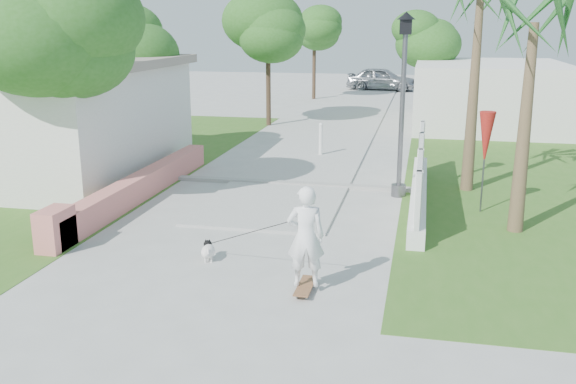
% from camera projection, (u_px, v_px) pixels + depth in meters
% --- Properties ---
extents(ground, '(90.00, 90.00, 0.00)m').
position_uv_depth(ground, '(219.00, 266.00, 11.38)').
color(ground, '#B7B7B2').
rests_on(ground, ground).
extents(path_strip, '(3.20, 36.00, 0.06)m').
position_uv_depth(path_strip, '(350.00, 114.00, 30.29)').
color(path_strip, '#B7B7B2').
rests_on(path_strip, ground).
extents(curb, '(6.50, 0.25, 0.10)m').
position_uv_depth(curb, '(289.00, 184.00, 17.04)').
color(curb, '#999993').
rests_on(curb, ground).
extents(grass_left, '(8.00, 20.00, 0.01)m').
position_uv_depth(grass_left, '(87.00, 159.00, 20.36)').
color(grass_left, '#386720').
rests_on(grass_left, ground).
extents(grass_right, '(8.00, 20.00, 0.01)m').
position_uv_depth(grass_right, '(554.00, 181.00, 17.53)').
color(grass_right, '#386720').
rests_on(grass_right, ground).
extents(pink_wall, '(0.45, 8.20, 0.80)m').
position_uv_depth(pink_wall, '(133.00, 190.00, 15.33)').
color(pink_wall, '#D9706F').
rests_on(pink_wall, ground).
extents(house_left, '(8.40, 7.40, 3.23)m').
position_uv_depth(house_left, '(15.00, 115.00, 18.26)').
color(house_left, silver).
rests_on(house_left, ground).
extents(lattice_fence, '(0.35, 7.00, 1.50)m').
position_uv_depth(lattice_fence, '(419.00, 181.00, 15.29)').
color(lattice_fence, white).
rests_on(lattice_fence, ground).
extents(building_right, '(6.00, 8.00, 2.60)m').
position_uv_depth(building_right, '(488.00, 94.00, 26.86)').
color(building_right, silver).
rests_on(building_right, ground).
extents(street_lamp, '(0.44, 0.44, 4.44)m').
position_uv_depth(street_lamp, '(403.00, 99.00, 15.38)').
color(street_lamp, '#59595E').
rests_on(street_lamp, ground).
extents(bollard, '(0.14, 0.14, 1.09)m').
position_uv_depth(bollard, '(321.00, 138.00, 20.65)').
color(bollard, white).
rests_on(bollard, ground).
extents(patio_umbrella, '(0.36, 0.36, 2.30)m').
position_uv_depth(patio_umbrella, '(486.00, 139.00, 14.24)').
color(patio_umbrella, '#59595E').
rests_on(patio_umbrella, ground).
extents(tree_left_near, '(3.60, 3.60, 5.28)m').
position_uv_depth(tree_left_near, '(62.00, 40.00, 14.13)').
color(tree_left_near, '#4C3826').
rests_on(tree_left_near, ground).
extents(tree_left_mid, '(3.20, 3.20, 4.85)m').
position_uv_depth(tree_left_mid, '(131.00, 46.00, 19.62)').
color(tree_left_mid, '#4C3826').
rests_on(tree_left_mid, ground).
extents(tree_path_left, '(3.40, 3.40, 5.23)m').
position_uv_depth(tree_path_left, '(268.00, 32.00, 26.12)').
color(tree_path_left, '#4C3826').
rests_on(tree_path_left, ground).
extents(tree_path_right, '(3.00, 3.00, 4.79)m').
position_uv_depth(tree_path_right, '(424.00, 39.00, 28.73)').
color(tree_path_right, '#4C3826').
rests_on(tree_path_right, ground).
extents(tree_path_far, '(3.20, 3.20, 5.17)m').
position_uv_depth(tree_path_far, '(315.00, 30.00, 35.54)').
color(tree_path_far, '#4C3826').
rests_on(tree_path_far, ground).
extents(palm_far, '(1.80, 1.80, 5.30)m').
position_uv_depth(palm_far, '(480.00, 10.00, 15.46)').
color(palm_far, brown).
rests_on(palm_far, ground).
extents(palm_near, '(1.80, 1.80, 4.70)m').
position_uv_depth(palm_near, '(533.00, 35.00, 12.31)').
color(palm_near, brown).
rests_on(palm_near, ground).
extents(skateboarder, '(2.31, 1.60, 1.75)m').
position_uv_depth(skateboarder, '(258.00, 234.00, 10.79)').
color(skateboarder, brown).
rests_on(skateboarder, ground).
extents(dog, '(0.35, 0.50, 0.36)m').
position_uv_depth(dog, '(208.00, 250.00, 11.63)').
color(dog, white).
rests_on(dog, ground).
extents(parked_car, '(4.45, 2.01, 1.48)m').
position_uv_depth(parked_car, '(382.00, 79.00, 40.85)').
color(parked_car, '#9C9FA3').
rests_on(parked_car, ground).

